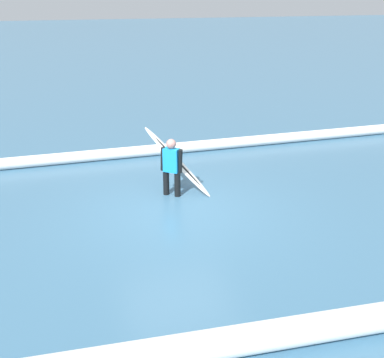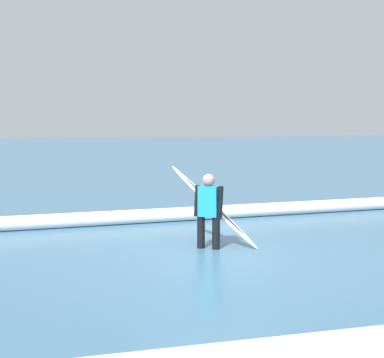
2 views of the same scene
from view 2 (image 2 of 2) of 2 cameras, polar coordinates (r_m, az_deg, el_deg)
The scene contains 5 objects.
ground_plane at distance 9.62m, azimuth 2.73°, elevation -7.80°, with size 157.12×157.12×0.00m, color #3C6886.
surfer at distance 10.27m, azimuth 1.62°, elevation -2.78°, with size 0.42×0.43×1.32m.
surfboard at distance 10.57m, azimuth 2.16°, elevation -2.69°, with size 1.40×1.41×1.44m.
wave_crest_foreground at distance 12.82m, azimuth -8.39°, elevation -3.80°, with size 0.31×0.31×24.42m, color white.
wave_crest_midground at distance 5.72m, azimuth 18.06°, elevation -15.38°, with size 0.40×0.40×22.70m, color white.
Camera 2 is at (3.63, 8.64, 2.21)m, focal length 54.74 mm.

